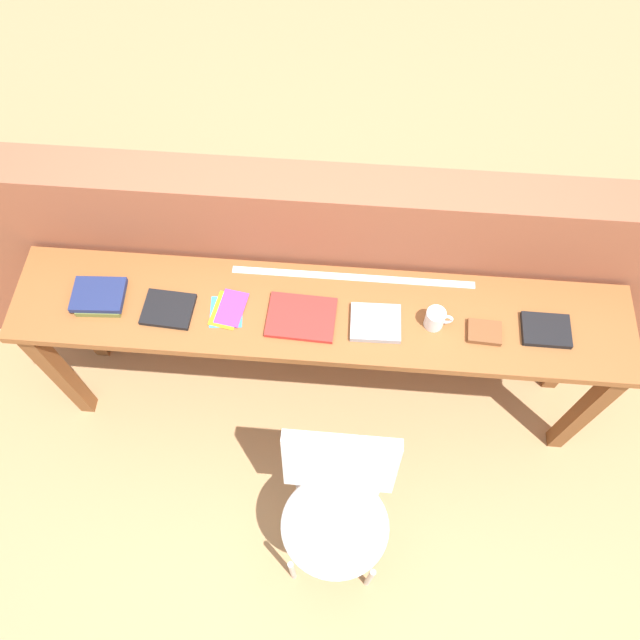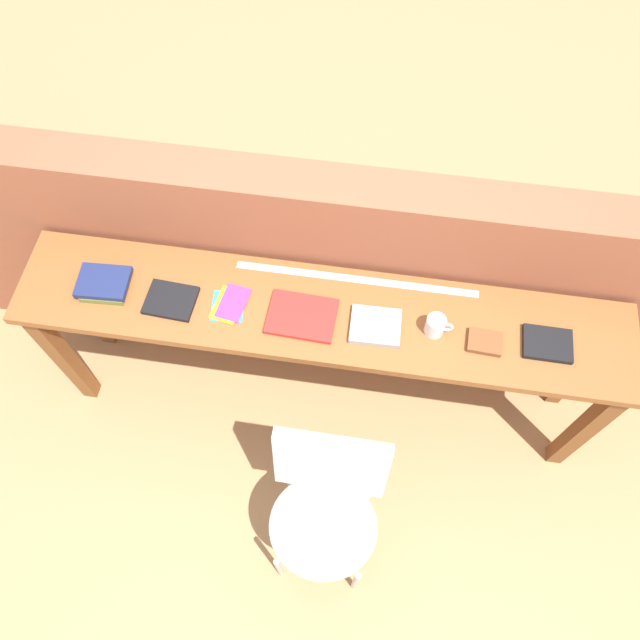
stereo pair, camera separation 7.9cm
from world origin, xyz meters
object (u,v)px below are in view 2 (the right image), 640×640
object	(u,v)px
book_stack_leftmost	(104,285)
book_repair_rightmost	(548,344)
book_open_centre	(302,316)
leather_journal_brown	(485,342)
chair_white_moulded	(326,505)
magazine_cycling	(171,300)
mug	(436,326)
pamphlet_pile_colourful	(230,305)

from	to	relation	value
book_stack_leftmost	book_repair_rightmost	distance (m)	1.77
book_open_centre	leather_journal_brown	xyz separation A→B (m)	(0.72, -0.01, 0.00)
chair_white_moulded	book_repair_rightmost	bearing A→B (deg)	40.32
magazine_cycling	mug	size ratio (longest dim) A/B	1.79
book_repair_rightmost	book_open_centre	bearing A→B (deg)	-178.52
book_stack_leftmost	leather_journal_brown	world-z (taller)	book_stack_leftmost
chair_white_moulded	book_open_centre	bearing A→B (deg)	106.64
chair_white_moulded	pamphlet_pile_colourful	xyz separation A→B (m)	(-0.49, 0.65, 0.36)
magazine_cycling	pamphlet_pile_colourful	size ratio (longest dim) A/B	1.07
pamphlet_pile_colourful	mug	distance (m)	0.82
magazine_cycling	leather_journal_brown	world-z (taller)	leather_journal_brown
chair_white_moulded	pamphlet_pile_colourful	bearing A→B (deg)	126.82
book_stack_leftmost	mug	size ratio (longest dim) A/B	1.94
chair_white_moulded	book_open_centre	distance (m)	0.76
book_stack_leftmost	leather_journal_brown	distance (m)	1.53
book_repair_rightmost	leather_journal_brown	bearing A→B (deg)	-172.82
book_open_centre	book_repair_rightmost	world-z (taller)	book_repair_rightmost
mug	book_open_centre	bearing A→B (deg)	-178.28
mug	book_repair_rightmost	size ratio (longest dim) A/B	0.59
chair_white_moulded	book_stack_leftmost	bearing A→B (deg)	146.86
mug	leather_journal_brown	xyz separation A→B (m)	(0.20, -0.03, -0.03)
book_stack_leftmost	chair_white_moulded	bearing A→B (deg)	-33.14
book_stack_leftmost	leather_journal_brown	bearing A→B (deg)	-1.09
pamphlet_pile_colourful	book_repair_rightmost	xyz separation A→B (m)	(1.26, 0.00, 0.01)
chair_white_moulded	leather_journal_brown	world-z (taller)	leather_journal_brown
book_repair_rightmost	magazine_cycling	bearing A→B (deg)	-178.69
magazine_cycling	book_repair_rightmost	distance (m)	1.49
book_open_centre	mug	bearing A→B (deg)	3.99
book_stack_leftmost	magazine_cycling	xyz separation A→B (m)	(0.28, -0.02, -0.02)
book_stack_leftmost	mug	world-z (taller)	mug
book_open_centre	mug	xyz separation A→B (m)	(0.52, 0.02, 0.04)
magazine_cycling	mug	bearing A→B (deg)	4.51
mug	pamphlet_pile_colourful	bearing A→B (deg)	-179.81
leather_journal_brown	chair_white_moulded	bearing A→B (deg)	-127.48
leather_journal_brown	book_repair_rightmost	xyz separation A→B (m)	(0.24, 0.03, -0.00)
magazine_cycling	book_open_centre	bearing A→B (deg)	3.94
magazine_cycling	mug	world-z (taller)	mug
chair_white_moulded	pamphlet_pile_colourful	world-z (taller)	chair_white_moulded
leather_journal_brown	book_repair_rightmost	world-z (taller)	same
book_stack_leftmost	book_repair_rightmost	world-z (taller)	book_stack_leftmost
pamphlet_pile_colourful	leather_journal_brown	bearing A→B (deg)	-1.35
chair_white_moulded	leather_journal_brown	size ratio (longest dim) A/B	6.86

